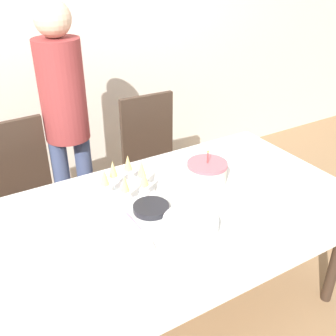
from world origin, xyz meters
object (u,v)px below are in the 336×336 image
(birthday_cake, at_px, (207,172))
(dining_chair_far_left, at_px, (25,193))
(champagne_tray, at_px, (126,181))
(plate_stack_dessert, at_px, (152,208))
(dining_chair_far_right, at_px, (155,158))
(plate_stack_main, at_px, (191,225))
(person_standing, at_px, (65,110))

(birthday_cake, bearing_deg, dining_chair_far_left, 139.35)
(birthday_cake, height_order, champagne_tray, birthday_cake)
(birthday_cake, xyz_separation_m, plate_stack_dessert, (-0.39, -0.09, -0.04))
(dining_chair_far_left, height_order, plate_stack_dessert, dining_chair_far_left)
(dining_chair_far_right, xyz_separation_m, plate_stack_main, (-0.39, -1.04, 0.23))
(dining_chair_far_left, distance_m, dining_chair_far_right, 0.91)
(person_standing, bearing_deg, birthday_cake, -59.70)
(dining_chair_far_right, xyz_separation_m, plate_stack_dessert, (-0.47, -0.82, 0.22))
(birthday_cake, bearing_deg, person_standing, 120.30)
(dining_chair_far_right, bearing_deg, person_standing, 167.87)
(dining_chair_far_left, xyz_separation_m, dining_chair_far_right, (0.91, 0.00, 0.00))
(plate_stack_dessert, bearing_deg, birthday_cake, 13.56)
(birthday_cake, xyz_separation_m, person_standing, (-0.49, 0.84, 0.18))
(dining_chair_far_left, xyz_separation_m, plate_stack_dessert, (0.45, -0.82, 0.22))
(birthday_cake, xyz_separation_m, champagne_tray, (-0.44, 0.09, 0.03))
(birthday_cake, relative_size, plate_stack_dessert, 1.23)
(birthday_cake, bearing_deg, plate_stack_dessert, -166.44)
(dining_chair_far_right, xyz_separation_m, person_standing, (-0.56, 0.12, 0.44))
(dining_chair_far_right, bearing_deg, plate_stack_dessert, -119.72)
(dining_chair_far_left, height_order, plate_stack_main, dining_chair_far_left)
(dining_chair_far_left, bearing_deg, plate_stack_main, -63.30)
(birthday_cake, bearing_deg, champagne_tray, 168.72)
(champagne_tray, xyz_separation_m, plate_stack_main, (0.12, -0.40, -0.06))
(dining_chair_far_left, height_order, person_standing, person_standing)
(dining_chair_far_left, bearing_deg, champagne_tray, -57.60)
(dining_chair_far_left, distance_m, champagne_tray, 0.80)
(dining_chair_far_right, relative_size, person_standing, 0.60)
(champagne_tray, height_order, plate_stack_dessert, champagne_tray)
(plate_stack_dessert, height_order, person_standing, person_standing)
(dining_chair_far_left, height_order, birthday_cake, dining_chair_far_left)
(plate_stack_main, bearing_deg, dining_chair_far_right, 69.45)
(plate_stack_dessert, relative_size, person_standing, 0.11)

